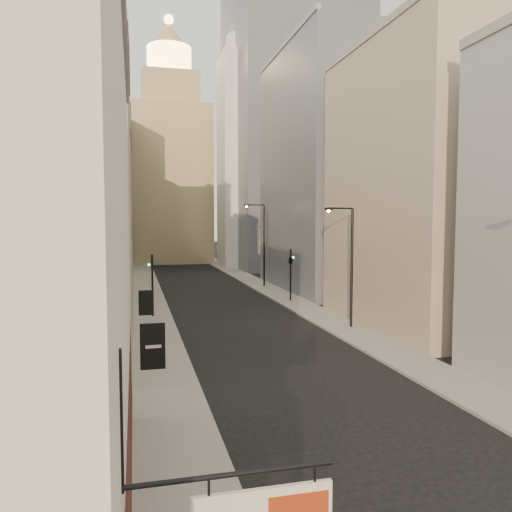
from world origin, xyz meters
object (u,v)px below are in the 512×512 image
Objects in this scene: traffic_light_left at (152,273)px; traffic_light_right at (291,262)px; white_tower at (245,153)px; streetlamp_mid at (349,260)px; streetlamp_far at (262,240)px; clock_tower at (170,166)px.

traffic_light_right is at bearing -167.66° from traffic_light_left.
streetlamp_mid is (-3.24, -47.97, -13.73)m from white_tower.
streetlamp_mid is 1.71× the size of traffic_light_left.
white_tower is 4.38× the size of streetlamp_far.
traffic_light_right is at bearing -81.56° from clock_tower.
white_tower reaches higher than streetlamp_far.
white_tower reaches higher than streetlamp_mid.
white_tower reaches higher than traffic_light_right.
traffic_light_left is 13.69m from traffic_light_right.
streetlamp_mid is 15.25m from traffic_light_left.
clock_tower is at bearing 128.16° from white_tower.
clock_tower is at bearing 97.29° from streetlamp_far.
clock_tower reaches higher than traffic_light_left.
streetlamp_mid is 1.71× the size of traffic_light_right.
traffic_light_left is 1.00× the size of traffic_light_right.
traffic_light_left is (-16.47, -40.50, -15.07)m from white_tower.
traffic_light_right is (-0.01, -10.67, -1.61)m from streetlamp_far.
streetlamp_far is at bearing -102.60° from traffic_light_right.
white_tower is 28.61m from streetlamp_far.
streetlamp_far is 20.13m from traffic_light_left.
streetlamp_mid reaches higher than traffic_light_right.
traffic_light_left is at bearing -133.34° from streetlamp_far.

